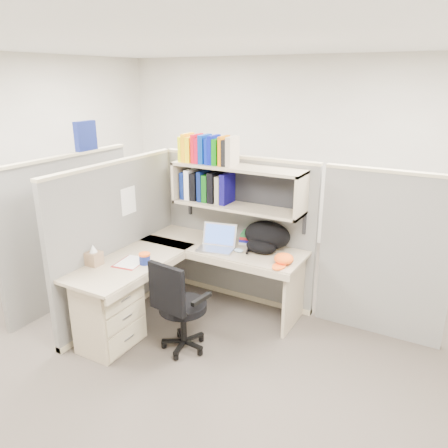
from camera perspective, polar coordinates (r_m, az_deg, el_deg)
The scene contains 14 objects.
ground at distance 4.47m, azimuth -3.91°, elevation -13.95°, with size 6.00×6.00×0.00m, color #38322B.
room_shell at distance 3.84m, azimuth -4.44°, elevation 6.84°, with size 6.00×6.00×6.00m.
cubicle at distance 4.59m, azimuth -4.93°, elevation -0.40°, with size 3.79×1.84×1.95m.
desk at distance 4.26m, azimuth -10.82°, elevation -9.13°, with size 1.74×1.75×0.73m.
laptop at distance 4.41m, azimuth -1.08°, elevation -1.86°, with size 0.36×0.36×0.26m, color #B3B3B7, non-canonical shape.
backpack at distance 4.42m, azimuth 5.32°, elevation -1.69°, with size 0.49×0.38×0.29m, color black, non-canonical shape.
orange_cap at distance 4.16m, azimuth 7.83°, elevation -4.51°, with size 0.18×0.21×0.10m, color #F95A15, non-canonical shape.
snack_canister at distance 4.18m, azimuth -10.31°, elevation -4.44°, with size 0.11×0.11×0.11m.
tissue_box at distance 4.25m, azimuth -16.66°, elevation -3.87°, with size 0.13×0.13×0.20m, color #967555, non-canonical shape.
mouse at distance 4.40m, azimuth 1.93°, elevation -3.46°, with size 0.10×0.07×0.04m, color #8CAAC6.
paper_cup at distance 4.69m, azimuth 0.29°, elevation -1.61°, with size 0.07×0.07×0.10m, color white.
book_stack at distance 4.66m, azimuth 3.23°, elevation -1.68°, with size 0.17×0.23×0.11m, color slate, non-canonical shape.
loose_paper at distance 4.26m, azimuth -12.02°, elevation -4.85°, with size 0.21×0.29×0.00m, color silver, non-canonical shape.
task_chair at distance 4.05m, azimuth -5.72°, elevation -12.35°, with size 0.50×0.46×0.91m.
Camera 1 is at (2.09, -3.13, 2.40)m, focal length 35.00 mm.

